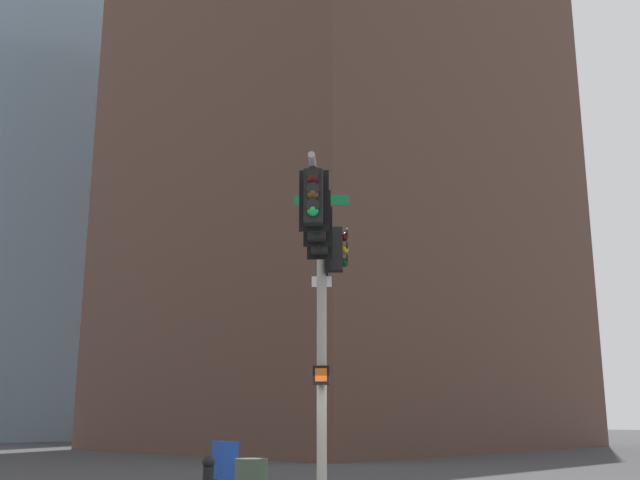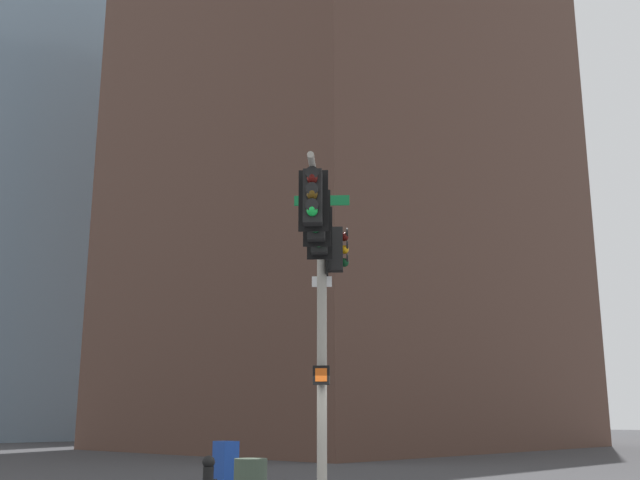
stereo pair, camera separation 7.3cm
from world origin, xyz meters
TOP-DOWN VIEW (x-y plane):
  - signal_pole_assembly at (-0.71, -0.84)m, footprint 3.89×3.45m
  - fire_hydrant at (-1.96, 1.15)m, footprint 0.34×0.26m
  - newspaper_box at (0.67, 3.78)m, footprint 0.50×0.61m
  - building_brick_nearside at (21.24, 17.09)m, footprint 24.27×18.74m
  - building_brick_midblock at (27.14, 19.26)m, footprint 19.78×15.30m
  - building_glass_tower at (19.17, 54.48)m, footprint 24.39×29.56m
  - building_brick_farside at (18.24, 53.00)m, footprint 22.60×16.12m

SIDE VIEW (x-z plane):
  - fire_hydrant at x=-1.96m, z-range 0.04..0.91m
  - newspaper_box at x=0.67m, z-range 0.00..1.05m
  - signal_pole_assembly at x=-0.71m, z-range 1.43..8.20m
  - building_brick_farside at x=18.24m, z-range 0.00..31.61m
  - building_brick_nearside at x=21.24m, z-range 0.00..35.71m
  - building_brick_midblock at x=27.14m, z-range 0.00..36.81m
  - building_glass_tower at x=19.17m, z-range 0.00..65.31m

